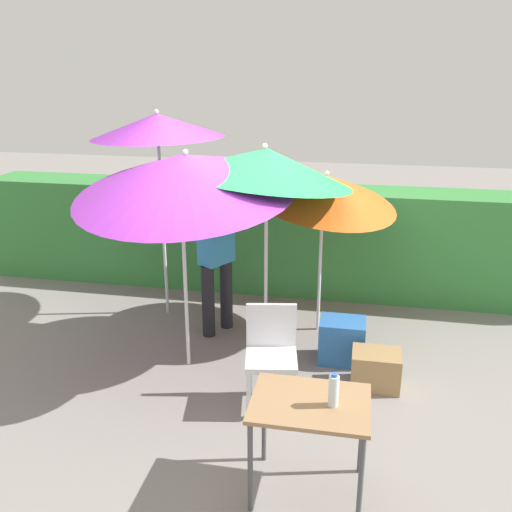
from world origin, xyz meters
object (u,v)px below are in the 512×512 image
at_px(umbrella_rainbow, 266,164).
at_px(bottle_water, 334,390).
at_px(person_vendor, 216,252).
at_px(folding_table, 310,413).
at_px(crate_cardboard, 376,369).
at_px(umbrella_orange, 325,188).
at_px(umbrella_yellow, 183,174).
at_px(cooler_box, 342,341).
at_px(umbrella_navy, 157,126).
at_px(chair_plastic, 271,350).

relative_size(umbrella_rainbow, bottle_water, 9.37).
height_order(person_vendor, folding_table, person_vendor).
xyz_separation_m(umbrella_rainbow, crate_cardboard, (1.15, -0.55, -1.78)).
height_order(umbrella_orange, umbrella_yellow, umbrella_yellow).
xyz_separation_m(crate_cardboard, folding_table, (-0.48, -1.47, 0.47)).
xyz_separation_m(umbrella_orange, crate_cardboard, (0.61, -1.10, -1.45)).
bearing_deg(cooler_box, folding_table, -94.42).
bearing_deg(umbrella_rainbow, cooler_box, -8.99).
relative_size(umbrella_rainbow, umbrella_navy, 0.94).
xyz_separation_m(umbrella_yellow, cooler_box, (1.47, 0.36, -1.71)).
bearing_deg(folding_table, cooler_box, 85.58).
bearing_deg(person_vendor, umbrella_navy, 153.42).
bearing_deg(crate_cardboard, chair_plastic, -155.01).
bearing_deg(bottle_water, cooler_box, 90.15).
relative_size(chair_plastic, bottle_water, 3.71).
bearing_deg(cooler_box, umbrella_rainbow, 171.01).
distance_m(umbrella_orange, folding_table, 2.75).
xyz_separation_m(umbrella_navy, cooler_box, (2.12, -0.77, -1.99)).
distance_m(umbrella_yellow, cooler_box, 2.29).
bearing_deg(umbrella_yellow, umbrella_orange, 41.10).
height_order(umbrella_rainbow, umbrella_yellow, umbrella_yellow).
height_order(person_vendor, cooler_box, person_vendor).
bearing_deg(umbrella_yellow, crate_cardboard, -1.78).
distance_m(umbrella_rainbow, crate_cardboard, 2.19).
height_order(chair_plastic, folding_table, chair_plastic).
xyz_separation_m(person_vendor, chair_plastic, (0.81, -1.25, -0.42)).
relative_size(person_vendor, folding_table, 2.35).
bearing_deg(umbrella_rainbow, umbrella_orange, 45.99).
relative_size(umbrella_navy, crate_cardboard, 5.35).
bearing_deg(folding_table, bottle_water, -5.72).
xyz_separation_m(umbrella_navy, person_vendor, (0.72, -0.36, -1.28)).
distance_m(umbrella_yellow, bottle_water, 2.40).
relative_size(umbrella_navy, chair_plastic, 2.69).
bearing_deg(umbrella_navy, chair_plastic, -46.38).
bearing_deg(person_vendor, folding_table, -61.41).
bearing_deg(umbrella_yellow, umbrella_navy, 119.77).
bearing_deg(crate_cardboard, person_vendor, 154.55).
bearing_deg(crate_cardboard, umbrella_rainbow, 154.51).
relative_size(crate_cardboard, bottle_water, 1.86).
xyz_separation_m(umbrella_navy, folding_table, (1.97, -2.66, -1.57)).
bearing_deg(bottle_water, person_vendor, 121.25).
height_order(umbrella_yellow, crate_cardboard, umbrella_yellow).
xyz_separation_m(umbrella_yellow, crate_cardboard, (1.81, -0.06, -1.76)).
xyz_separation_m(umbrella_navy, chair_plastic, (1.54, -1.61, -1.70)).
relative_size(umbrella_navy, cooler_box, 5.28).
bearing_deg(umbrella_orange, umbrella_rainbow, -134.01).
bearing_deg(cooler_box, bottle_water, -89.85).
height_order(folding_table, bottle_water, bottle_water).
distance_m(umbrella_rainbow, chair_plastic, 1.76).
height_order(umbrella_yellow, bottle_water, umbrella_yellow).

